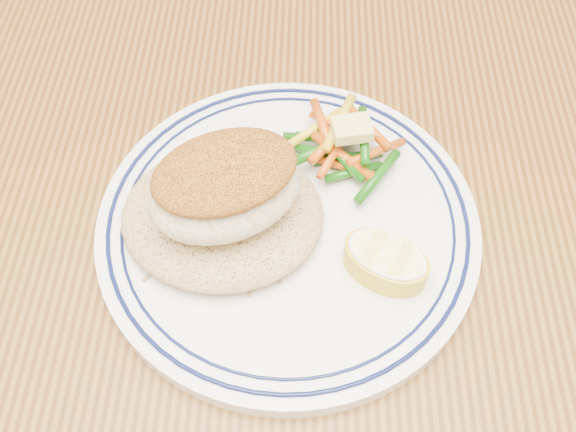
# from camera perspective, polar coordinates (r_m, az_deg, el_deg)

# --- Properties ---
(dining_table) EXTENTS (1.50, 0.90, 0.75)m
(dining_table) POSITION_cam_1_polar(r_m,az_deg,el_deg) (0.57, -0.51, -5.30)
(dining_table) COLOR #4B2C0F
(dining_table) RESTS_ON ground
(plate) EXTENTS (0.28, 0.28, 0.02)m
(plate) POSITION_cam_1_polar(r_m,az_deg,el_deg) (0.47, 0.00, -0.72)
(plate) COLOR silver
(plate) RESTS_ON dining_table
(rice_pilaf) EXTENTS (0.14, 0.13, 0.03)m
(rice_pilaf) POSITION_cam_1_polar(r_m,az_deg,el_deg) (0.45, -5.88, 0.35)
(rice_pilaf) COLOR #A48152
(rice_pilaf) RESTS_ON plate
(fish_fillet) EXTENTS (0.12, 0.11, 0.05)m
(fish_fillet) POSITION_cam_1_polar(r_m,az_deg,el_deg) (0.42, -5.62, 2.62)
(fish_fillet) COLOR beige
(fish_fillet) RESTS_ON rice_pilaf
(vegetable_pile) EXTENTS (0.10, 0.09, 0.03)m
(vegetable_pile) POSITION_cam_1_polar(r_m,az_deg,el_deg) (0.49, 4.70, 6.34)
(vegetable_pile) COLOR #104F09
(vegetable_pile) RESTS_ON plate
(butter_pat) EXTENTS (0.03, 0.03, 0.01)m
(butter_pat) POSITION_cam_1_polar(r_m,az_deg,el_deg) (0.47, 5.69, 7.73)
(butter_pat) COLOR #D4C368
(butter_pat) RESTS_ON vegetable_pile
(lemon_wedge) EXTENTS (0.07, 0.07, 0.02)m
(lemon_wedge) POSITION_cam_1_polar(r_m,az_deg,el_deg) (0.43, 8.67, -3.98)
(lemon_wedge) COLOR gold
(lemon_wedge) RESTS_ON plate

